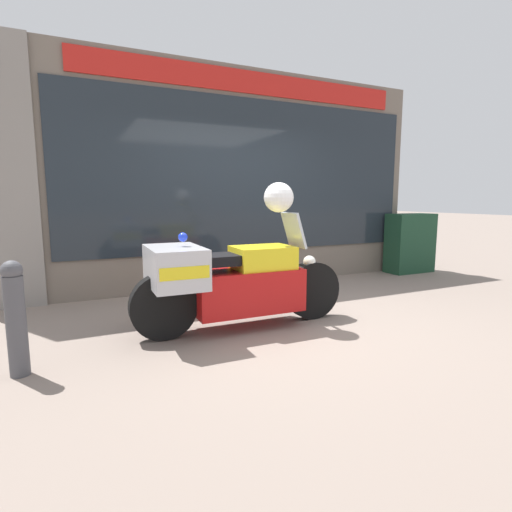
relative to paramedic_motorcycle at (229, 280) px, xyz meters
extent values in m
plane|color=gray|center=(0.79, 0.12, -0.52)|extent=(60.00, 60.00, 0.00)
cube|color=#6B6056|center=(0.79, 2.12, 1.11)|extent=(6.68, 0.40, 3.28)
cube|color=gray|center=(-2.15, 2.14, 1.11)|extent=(0.79, 0.55, 3.28)
cube|color=#1E262D|center=(1.15, 1.90, 1.16)|extent=(5.66, 0.02, 2.28)
cube|color=red|center=(1.15, 1.90, 2.52)|extent=(5.09, 0.03, 0.32)
cube|color=slate|center=(1.11, 2.13, -0.25)|extent=(5.44, 0.30, 0.55)
cube|color=silver|center=(1.11, 2.27, 0.76)|extent=(5.44, 0.02, 1.51)
cube|color=beige|center=(1.11, 2.13, 1.51)|extent=(5.44, 0.30, 0.03)
cube|color=#C68E19|center=(-0.82, 2.13, 1.55)|extent=(0.18, 0.04, 0.05)
cube|color=#195623|center=(0.47, 2.13, 1.55)|extent=(0.18, 0.04, 0.05)
cube|color=navy|center=(1.76, 2.13, 1.55)|extent=(0.18, 0.04, 0.05)
cube|color=black|center=(3.05, 2.13, 1.55)|extent=(0.18, 0.04, 0.05)
cube|color=white|center=(-0.60, 2.06, 0.16)|extent=(0.19, 0.02, 0.27)
cube|color=#2D8E42|center=(1.11, 2.06, 0.16)|extent=(0.19, 0.04, 0.27)
cube|color=#2866B7|center=(2.82, 2.06, 0.16)|extent=(0.19, 0.03, 0.27)
cylinder|color=black|center=(0.99, -0.02, -0.20)|extent=(0.65, 0.15, 0.65)
cylinder|color=black|center=(-0.68, 0.01, -0.20)|extent=(0.65, 0.15, 0.65)
cube|color=#B71414|center=(0.20, 0.00, -0.13)|extent=(1.14, 0.52, 0.44)
cube|color=yellow|center=(0.37, -0.01, 0.20)|extent=(0.63, 0.46, 0.26)
cube|color=black|center=(-0.06, 0.00, 0.22)|extent=(0.67, 0.39, 0.10)
cube|color=#B7B7BC|center=(-0.55, 0.01, 0.18)|extent=(0.51, 0.76, 0.38)
cube|color=yellow|center=(-0.55, 0.01, 0.18)|extent=(0.46, 0.77, 0.11)
cube|color=#B2BCC6|center=(0.75, -0.01, 0.49)|extent=(0.15, 0.35, 0.39)
sphere|color=white|center=(0.95, -0.02, 0.13)|extent=(0.14, 0.14, 0.14)
sphere|color=blue|center=(-0.47, 0.01, 0.46)|extent=(0.09, 0.09, 0.09)
cube|color=#193D28|center=(4.21, 1.64, 0.01)|extent=(0.88, 0.41, 1.08)
sphere|color=white|center=(0.56, -0.01, 0.84)|extent=(0.31, 0.31, 0.31)
cylinder|color=#47474C|center=(-1.86, -0.31, -0.14)|extent=(0.14, 0.14, 0.78)
sphere|color=#47474C|center=(-1.86, -0.31, 0.30)|extent=(0.15, 0.15, 0.15)
camera|label=1|loc=(-1.46, -3.73, 0.83)|focal=28.00mm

